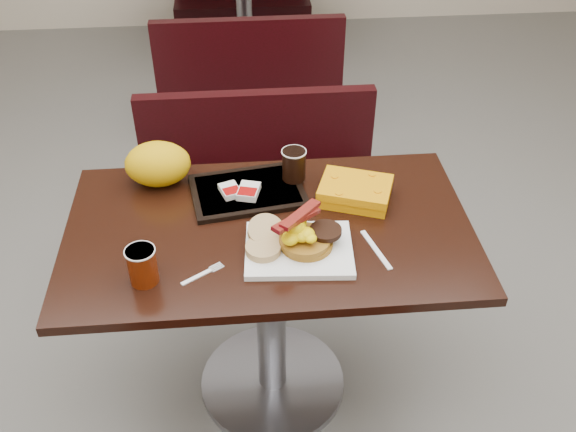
{
  "coord_description": "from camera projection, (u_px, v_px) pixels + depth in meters",
  "views": [
    {
      "loc": [
        -0.07,
        -1.47,
        1.95
      ],
      "look_at": [
        0.05,
        -0.04,
        0.82
      ],
      "focal_mm": 39.98,
      "sensor_mm": 36.0,
      "label": 1
    }
  ],
  "objects": [
    {
      "name": "condiment_ketchup",
      "position": [
        278.0,
        230.0,
        1.87
      ],
      "size": [
        0.04,
        0.03,
        0.01
      ],
      "primitive_type": "cube",
      "rotation": [
        0.0,
        0.0,
        0.04
      ],
      "color": "#8C0504",
      "rests_on": "table_near"
    },
    {
      "name": "table_near",
      "position": [
        271.0,
        314.0,
        2.13
      ],
      "size": [
        1.2,
        0.7,
        0.75
      ],
      "primitive_type": null,
      "color": "black",
      "rests_on": "floor"
    },
    {
      "name": "scrambled_eggs",
      "position": [
        295.0,
        229.0,
        1.76
      ],
      "size": [
        0.12,
        0.11,
        0.05
      ],
      "primitive_type": "ellipsoid",
      "rotation": [
        0.0,
        0.0,
        0.23
      ],
      "color": "#FFDA05",
      "rests_on": "pancake_stack"
    },
    {
      "name": "knife",
      "position": [
        376.0,
        250.0,
        1.81
      ],
      "size": [
        0.06,
        0.17,
        0.0
      ],
      "primitive_type": "cube",
      "rotation": [
        0.0,
        0.0,
        -1.3
      ],
      "color": "white",
      "rests_on": "table_near"
    },
    {
      "name": "paper_bag",
      "position": [
        158.0,
        164.0,
        2.02
      ],
      "size": [
        0.22,
        0.17,
        0.14
      ],
      "primitive_type": "ellipsoid",
      "rotation": [
        0.0,
        0.0,
        -0.09
      ],
      "color": "#F3A708",
      "rests_on": "table_near"
    },
    {
      "name": "floor",
      "position": [
        273.0,
        384.0,
        2.36
      ],
      "size": [
        6.0,
        7.0,
        0.01
      ],
      "primitive_type": "cube",
      "color": "slate",
      "rests_on": "ground"
    },
    {
      "name": "muffin_bottom",
      "position": [
        263.0,
        249.0,
        1.77
      ],
      "size": [
        0.11,
        0.11,
        0.02
      ],
      "primitive_type": "cylinder",
      "rotation": [
        0.0,
        0.0,
        -0.07
      ],
      "color": "tan",
      "rests_on": "platter"
    },
    {
      "name": "sausage_patty",
      "position": [
        326.0,
        231.0,
        1.79
      ],
      "size": [
        0.11,
        0.11,
        0.01
      ],
      "primitive_type": "cylinder",
      "rotation": [
        0.0,
        0.0,
        -0.26
      ],
      "color": "black",
      "rests_on": "pancake_stack"
    },
    {
      "name": "table_far",
      "position": [
        245.0,
        19.0,
        4.16
      ],
      "size": [
        1.2,
        0.7,
        0.75
      ],
      "primitive_type": null,
      "color": "black",
      "rests_on": "floor"
    },
    {
      "name": "fork",
      "position": [
        196.0,
        277.0,
        1.72
      ],
      "size": [
        0.12,
        0.09,
        0.0
      ],
      "primitive_type": null,
      "rotation": [
        0.0,
        0.0,
        0.58
      ],
      "color": "white",
      "rests_on": "table_near"
    },
    {
      "name": "platter",
      "position": [
        299.0,
        250.0,
        1.8
      ],
      "size": [
        0.31,
        0.25,
        0.02
      ],
      "primitive_type": "cube",
      "rotation": [
        0.0,
        0.0,
        -0.07
      ],
      "color": "white",
      "rests_on": "table_near"
    },
    {
      "name": "coffee_cup_near",
      "position": [
        142.0,
        266.0,
        1.68
      ],
      "size": [
        0.08,
        0.08,
        0.11
      ],
      "primitive_type": "cylinder",
      "rotation": [
        0.0,
        0.0,
        0.11
      ],
      "color": "maroon",
      "rests_on": "table_near"
    },
    {
      "name": "bench_far_s",
      "position": [
        249.0,
        68.0,
        3.62
      ],
      "size": [
        1.0,
        0.46,
        0.72
      ],
      "primitive_type": null,
      "color": "black",
      "rests_on": "floor"
    },
    {
      "name": "tray",
      "position": [
        248.0,
        191.0,
        2.02
      ],
      "size": [
        0.38,
        0.3,
        0.02
      ],
      "primitive_type": "cube",
      "rotation": [
        0.0,
        0.0,
        0.15
      ],
      "color": "black",
      "rests_on": "table_near"
    },
    {
      "name": "hashbrown_sleeve_left",
      "position": [
        230.0,
        190.0,
        1.99
      ],
      "size": [
        0.08,
        0.09,
        0.02
      ],
      "primitive_type": "cube",
      "rotation": [
        0.0,
        0.0,
        0.34
      ],
      "color": "silver",
      "rests_on": "tray"
    },
    {
      "name": "bacon_strips",
      "position": [
        296.0,
        218.0,
        1.74
      ],
      "size": [
        0.18,
        0.17,
        0.01
      ],
      "primitive_type": null,
      "rotation": [
        0.0,
        0.0,
        0.75
      ],
      "color": "#4F050C",
      "rests_on": "scrambled_eggs"
    },
    {
      "name": "pancake_stack",
      "position": [
        307.0,
        241.0,
        1.79
      ],
      "size": [
        0.17,
        0.17,
        0.03
      ],
      "primitive_type": "cylinder",
      "rotation": [
        0.0,
        0.0,
        -0.16
      ],
      "color": "#9A7019",
      "rests_on": "platter"
    },
    {
      "name": "hashbrown_sleeve_right",
      "position": [
        249.0,
        191.0,
        1.99
      ],
      "size": [
        0.08,
        0.1,
        0.02
      ],
      "primitive_type": "cube",
      "rotation": [
        0.0,
        0.0,
        -0.27
      ],
      "color": "silver",
      "rests_on": "tray"
    },
    {
      "name": "clamshell",
      "position": [
        355.0,
        191.0,
        1.98
      ],
      "size": [
        0.26,
        0.22,
        0.06
      ],
      "primitive_type": "cube",
      "rotation": [
        0.0,
        0.0,
        -0.35
      ],
      "color": "orange",
      "rests_on": "table_near"
    },
    {
      "name": "muffin_top",
      "position": [
        266.0,
        231.0,
        1.81
      ],
      "size": [
        0.12,
        0.12,
        0.06
      ],
      "primitive_type": "cylinder",
      "rotation": [
        0.38,
        0.0,
        0.19
      ],
      "color": "tan",
      "rests_on": "platter"
    },
    {
      "name": "bench_near_n",
      "position": [
        260.0,
        193.0,
        2.68
      ],
      "size": [
        1.0,
        0.46,
        0.72
      ],
      "primitive_type": null,
      "color": "black",
      "rests_on": "floor"
    },
    {
      "name": "coffee_cup_far",
      "position": [
        294.0,
        165.0,
        2.03
      ],
      "size": [
        0.09,
        0.09,
        0.1
      ],
      "primitive_type": "cylinder",
      "rotation": [
        0.0,
        0.0,
        0.19
      ],
      "color": "black",
      "rests_on": "tray"
    }
  ]
}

